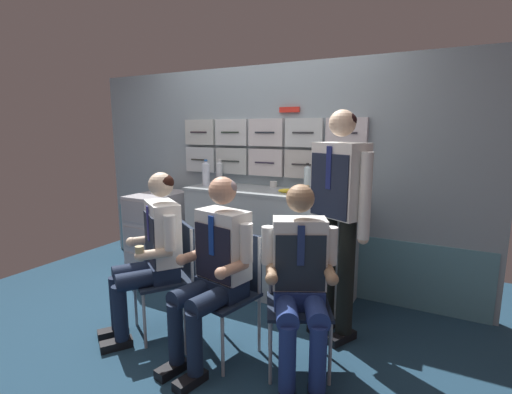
{
  "coord_description": "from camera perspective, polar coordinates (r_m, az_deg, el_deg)",
  "views": [
    {
      "loc": [
        1.7,
        -1.98,
        1.54
      ],
      "look_at": [
        0.4,
        0.45,
        1.04
      ],
      "focal_mm": 26.36,
      "sensor_mm": 36.0,
      "label": 1
    }
  ],
  "objects": [
    {
      "name": "folding_chair_by_counter",
      "position": [
        2.57,
        6.3,
        -13.45
      ],
      "size": [
        0.54,
        0.54,
        0.83
      ],
      "color": "#A8AAAF",
      "rests_on": "ground"
    },
    {
      "name": "coffee_cup_white",
      "position": [
        3.26,
        7.5,
        1.13
      ],
      "size": [
        0.07,
        0.07,
        0.08
      ],
      "color": "tan",
      "rests_on": "galley_counter"
    },
    {
      "name": "galley_bulkhead",
      "position": [
        3.79,
        1.36,
        3.03
      ],
      "size": [
        4.2,
        0.14,
        2.15
      ],
      "color": "#91A4AF",
      "rests_on": "ground"
    },
    {
      "name": "folding_chair_right",
      "position": [
        2.68,
        -3.71,
        -12.39
      ],
      "size": [
        0.47,
        0.47,
        0.83
      ],
      "color": "#A8AAAF",
      "rests_on": "ground"
    },
    {
      "name": "paper_cup_tan",
      "position": [
        3.14,
        12.32,
        0.73
      ],
      "size": [
        0.06,
        0.06,
        0.09
      ],
      "color": "white",
      "rests_on": "galley_counter"
    },
    {
      "name": "crew_member_left",
      "position": [
        2.91,
        -15.47,
        -7.49
      ],
      "size": [
        0.6,
        0.66,
        1.23
      ],
      "color": "black",
      "rests_on": "ground"
    },
    {
      "name": "water_bottle_blue_cap",
      "position": [
        3.75,
        -7.6,
        3.57
      ],
      "size": [
        0.07,
        0.07,
        0.26
      ],
      "color": "silver",
      "rests_on": "galley_counter"
    },
    {
      "name": "service_trolley",
      "position": [
        4.13,
        -14.44,
        -5.08
      ],
      "size": [
        0.4,
        0.65,
        0.88
      ],
      "color": "black",
      "rests_on": "ground"
    },
    {
      "name": "water_bottle_clear",
      "position": [
        3.36,
        11.23,
        3.19
      ],
      "size": [
        0.07,
        0.07,
        0.32
      ],
      "color": "silver",
      "rests_on": "galley_counter"
    },
    {
      "name": "galley_counter",
      "position": [
        3.58,
        2.01,
        -6.78
      ],
      "size": [
        1.61,
        0.53,
        0.99
      ],
      "color": "#A5B0B5",
      "rests_on": "ground"
    },
    {
      "name": "folding_chair_left",
      "position": [
        2.99,
        -12.25,
        -10.14
      ],
      "size": [
        0.56,
        0.56,
        0.83
      ],
      "color": "#A8AAAF",
      "rests_on": "ground"
    },
    {
      "name": "crew_member_right",
      "position": [
        2.51,
        -6.31,
        -9.9
      ],
      "size": [
        0.5,
        0.65,
        1.24
      ],
      "color": "black",
      "rests_on": "ground"
    },
    {
      "name": "sparkling_bottle_green",
      "position": [
        3.91,
        -5.6,
        3.79
      ],
      "size": [
        0.07,
        0.07,
        0.25
      ],
      "color": "silver",
      "rests_on": "galley_counter"
    },
    {
      "name": "espresso_cup_small",
      "position": [
        3.7,
        -5.85,
        2.16
      ],
      "size": [
        0.07,
        0.07,
        0.07
      ],
      "color": "navy",
      "rests_on": "galley_counter"
    },
    {
      "name": "paper_cup_blue",
      "position": [
        3.63,
        2.66,
        1.97
      ],
      "size": [
        0.07,
        0.07,
        0.06
      ],
      "color": "silver",
      "rests_on": "galley_counter"
    },
    {
      "name": "ground",
      "position": [
        3.04,
        -11.39,
        -20.88
      ],
      "size": [
        4.8,
        4.8,
        0.04
      ],
      "primitive_type": "cube",
      "color": "#1D3A50"
    },
    {
      "name": "snack_banana",
      "position": [
        3.31,
        4.84,
        0.94
      ],
      "size": [
        0.17,
        0.1,
        0.04
      ],
      "color": "yellow",
      "rests_on": "galley_counter"
    },
    {
      "name": "water_bottle_short",
      "position": [
        3.35,
        7.8,
        2.78
      ],
      "size": [
        0.06,
        0.06,
        0.26
      ],
      "color": "silver",
      "rests_on": "galley_counter"
    },
    {
      "name": "crew_member_standing",
      "position": [
        2.76,
        12.46,
        -1.38
      ],
      "size": [
        0.48,
        0.38,
        1.68
      ],
      "color": "black",
      "rests_on": "ground"
    },
    {
      "name": "crew_member_by_counter",
      "position": [
        2.36,
        6.7,
        -11.76
      ],
      "size": [
        0.55,
        0.65,
        1.21
      ],
      "color": "black",
      "rests_on": "ground"
    }
  ]
}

